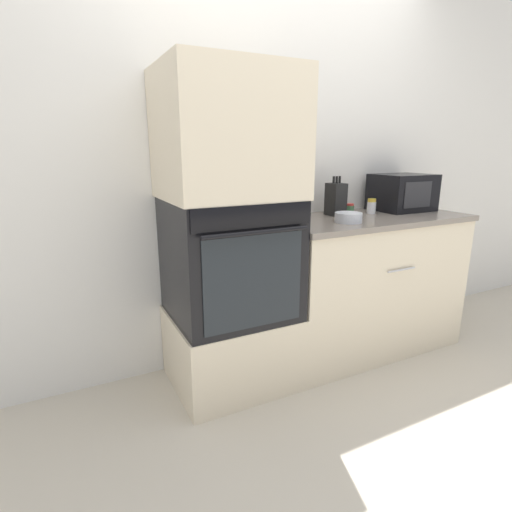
{
  "coord_description": "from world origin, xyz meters",
  "views": [
    {
      "loc": [
        -1.18,
        -1.68,
        1.35
      ],
      "look_at": [
        -0.22,
        0.21,
        0.78
      ],
      "focal_mm": 28.0,
      "sensor_mm": 36.0,
      "label": 1
    }
  ],
  "objects_px": {
    "microwave": "(402,192)",
    "bowl": "(348,217)",
    "condiment_jar_far": "(371,206)",
    "knife_block": "(336,199)",
    "condiment_jar_mid": "(350,208)",
    "wall_oven": "(230,258)",
    "condiment_jar_near": "(336,205)"
  },
  "relations": [
    {
      "from": "microwave",
      "to": "bowl",
      "type": "xyz_separation_m",
      "value": [
        -0.66,
        -0.22,
        -0.1
      ]
    },
    {
      "from": "bowl",
      "to": "condiment_jar_far",
      "type": "distance_m",
      "value": 0.42
    },
    {
      "from": "knife_block",
      "to": "microwave",
      "type": "bearing_deg",
      "value": -3.07
    },
    {
      "from": "bowl",
      "to": "condiment_jar_mid",
      "type": "relative_size",
      "value": 2.69
    },
    {
      "from": "wall_oven",
      "to": "condiment_jar_mid",
      "type": "bearing_deg",
      "value": 10.87
    },
    {
      "from": "microwave",
      "to": "knife_block",
      "type": "xyz_separation_m",
      "value": [
        -0.56,
        0.03,
        -0.02
      ]
    },
    {
      "from": "condiment_jar_near",
      "to": "condiment_jar_far",
      "type": "distance_m",
      "value": 0.24
    },
    {
      "from": "wall_oven",
      "to": "knife_block",
      "type": "bearing_deg",
      "value": 8.98
    },
    {
      "from": "knife_block",
      "to": "condiment_jar_far",
      "type": "distance_m",
      "value": 0.28
    },
    {
      "from": "microwave",
      "to": "condiment_jar_mid",
      "type": "height_order",
      "value": "microwave"
    },
    {
      "from": "wall_oven",
      "to": "condiment_jar_mid",
      "type": "xyz_separation_m",
      "value": [
        0.99,
        0.19,
        0.19
      ]
    },
    {
      "from": "knife_block",
      "to": "bowl",
      "type": "height_order",
      "value": "knife_block"
    },
    {
      "from": "wall_oven",
      "to": "condiment_jar_far",
      "type": "height_order",
      "value": "wall_oven"
    },
    {
      "from": "microwave",
      "to": "condiment_jar_near",
      "type": "xyz_separation_m",
      "value": [
        -0.46,
        0.15,
        -0.08
      ]
    },
    {
      "from": "wall_oven",
      "to": "condiment_jar_far",
      "type": "distance_m",
      "value": 1.11
    },
    {
      "from": "condiment_jar_far",
      "to": "bowl",
      "type": "bearing_deg",
      "value": -151.2
    },
    {
      "from": "condiment_jar_far",
      "to": "condiment_jar_near",
      "type": "bearing_deg",
      "value": 135.93
    },
    {
      "from": "bowl",
      "to": "condiment_jar_mid",
      "type": "distance_m",
      "value": 0.41
    },
    {
      "from": "condiment_jar_near",
      "to": "knife_block",
      "type": "bearing_deg",
      "value": -131.0
    },
    {
      "from": "condiment_jar_mid",
      "to": "condiment_jar_near",
      "type": "bearing_deg",
      "value": 141.73
    },
    {
      "from": "bowl",
      "to": "condiment_jar_near",
      "type": "xyz_separation_m",
      "value": [
        0.19,
        0.36,
        0.02
      ]
    },
    {
      "from": "wall_oven",
      "to": "microwave",
      "type": "relative_size",
      "value": 1.68
    },
    {
      "from": "microwave",
      "to": "knife_block",
      "type": "bearing_deg",
      "value": 176.93
    },
    {
      "from": "microwave",
      "to": "knife_block",
      "type": "height_order",
      "value": "same"
    },
    {
      "from": "bowl",
      "to": "condiment_jar_far",
      "type": "xyz_separation_m",
      "value": [
        0.36,
        0.2,
        0.02
      ]
    },
    {
      "from": "condiment_jar_mid",
      "to": "wall_oven",
      "type": "bearing_deg",
      "value": -169.13
    },
    {
      "from": "knife_block",
      "to": "condiment_jar_far",
      "type": "bearing_deg",
      "value": -9.66
    },
    {
      "from": "bowl",
      "to": "wall_oven",
      "type": "bearing_deg",
      "value": 170.77
    },
    {
      "from": "microwave",
      "to": "bowl",
      "type": "bearing_deg",
      "value": -161.78
    },
    {
      "from": "microwave",
      "to": "condiment_jar_mid",
      "type": "distance_m",
      "value": 0.41
    },
    {
      "from": "bowl",
      "to": "condiment_jar_mid",
      "type": "bearing_deg",
      "value": 49.09
    },
    {
      "from": "bowl",
      "to": "condiment_jar_far",
      "type": "relative_size",
      "value": 1.62
    }
  ]
}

